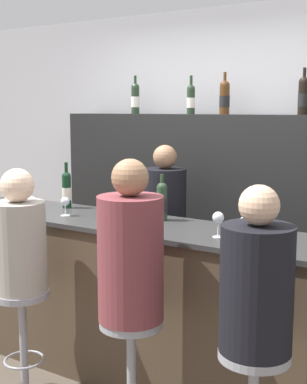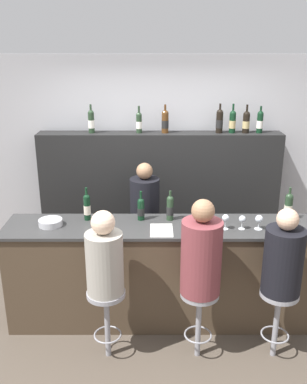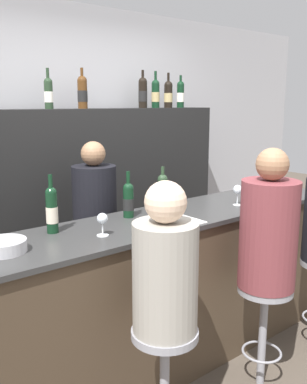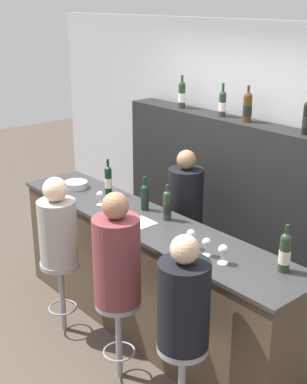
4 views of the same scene
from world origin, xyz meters
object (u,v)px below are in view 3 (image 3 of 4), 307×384
wine_bottle_backbar_6 (180,94)px  wine_glass_3 (265,186)px  wine_bottle_backbar_5 (168,94)px  bar_stool_left (165,357)px  wine_bottle_backbar_2 (82,92)px  guest_seated_middle (269,229)px  metal_bowl (3,246)px  bartender (96,250)px  wine_bottle_counter_3 (267,173)px  wine_glass_0 (102,220)px  wine_bottle_backbar_4 (156,93)px  wine_bottle_counter_0 (52,209)px  wine_bottle_backbar_1 (49,93)px  wine_glass_2 (252,189)px  bar_stool_middle (264,309)px  wine_bottle_counter_1 (128,199)px  wine_bottle_counter_2 (163,192)px  guest_seated_left (165,268)px  wine_bottle_backbar_3 (143,92)px

wine_bottle_backbar_6 → wine_glass_3: size_ratio=2.19×
wine_bottle_backbar_5 → bar_stool_left: size_ratio=0.49×
wine_bottle_backbar_2 → guest_seated_middle: wine_bottle_backbar_2 is taller
metal_bowl → bartender: (0.89, 0.61, -0.39)m
wine_bottle_counter_3 → bartender: (-1.43, 0.46, -0.50)m
wine_glass_0 → wine_bottle_backbar_4: bearing=41.4°
wine_bottle_counter_0 → wine_bottle_backbar_1: 1.28m
wine_bottle_counter_3 → wine_glass_3: (-0.34, -0.23, -0.04)m
wine_bottle_backbar_1 → wine_glass_2: size_ratio=2.28×
wine_bottle_backbar_6 → wine_bottle_counter_0: bearing=-152.4°
wine_bottle_backbar_1 → wine_glass_0: (-0.30, -1.21, -0.71)m
wine_bottle_backbar_2 → wine_bottle_counter_0: bearing=-128.7°
wine_bottle_counter_0 → wine_bottle_backbar_4: size_ratio=1.00×
guest_seated_middle → bartender: guest_seated_middle is taller
wine_bottle_backbar_6 → wine_glass_0: (-1.69, -1.21, -0.71)m
wine_bottle_backbar_1 → wine_bottle_counter_0: bearing=-116.4°
bartender → bar_stool_middle: bearing=-66.8°
wine_bottle_counter_1 → wine_glass_0: bearing=-146.3°
wine_bottle_backbar_6 → bartender: size_ratio=0.20×
wine_bottle_counter_2 → wine_glass_0: size_ratio=2.33×
wine_bottle_counter_1 → wine_bottle_backbar_4: bearing=43.6°
wine_glass_2 → guest_seated_left: 1.34m
wine_bottle_counter_3 → metal_bowl: bearing=-176.4°
wine_bottle_counter_1 → wine_bottle_counter_2: 0.29m
wine_bottle_backbar_1 → wine_bottle_backbar_5: (1.23, -0.00, 0.00)m
bar_stool_middle → wine_bottle_counter_0: bearing=146.5°
bar_stool_middle → wine_bottle_backbar_3: bearing=78.0°
wine_bottle_backbar_3 → wine_glass_0: (-1.23, -1.21, -0.72)m
wine_bottle_backbar_3 → guest_seated_middle: 1.91m
wine_bottle_counter_0 → guest_seated_left: (0.24, -0.70, -0.20)m
bartender → wine_bottle_backbar_5: bearing=24.2°
wine_bottle_backbar_2 → guest_seated_middle: bearing=-80.9°
wine_bottle_backbar_4 → wine_glass_0: bearing=-138.6°
wine_bottle_backbar_6 → wine_glass_2: (-0.39, -1.21, -0.71)m
wine_bottle_counter_1 → metal_bowl: wine_bottle_counter_1 is taller
wine_bottle_counter_3 → bar_stool_middle: bearing=-142.9°
wine_bottle_counter_1 → wine_bottle_backbar_2: wine_bottle_backbar_2 is taller
wine_bottle_backbar_2 → bar_stool_middle: size_ratio=0.49×
wine_bottle_backbar_5 → guest_seated_middle: 1.99m
wine_bottle_counter_3 → bar_stool_left: 2.00m
wine_bottle_counter_1 → wine_bottle_backbar_5: (1.19, 0.98, 0.69)m
wine_bottle_counter_2 → guest_seated_left: 0.93m
guest_seated_left → wine_bottle_counter_2: bearing=50.5°
wine_bottle_backbar_3 → wine_glass_0: size_ratio=2.59×
wine_bottle_backbar_2 → metal_bowl: wine_bottle_backbar_2 is taller
wine_bottle_counter_0 → wine_bottle_backbar_4: (1.57, 0.98, 0.67)m
wine_glass_2 → bar_stool_middle: wine_glass_2 is taller
bar_stool_left → guest_seated_middle: 0.97m
wine_bottle_backbar_2 → guest_seated_middle: size_ratio=0.38×
wine_bottle_counter_3 → wine_bottle_counter_1: bearing=-180.0°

